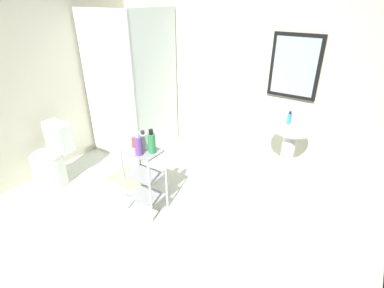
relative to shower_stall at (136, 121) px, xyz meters
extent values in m
cube|color=silver|center=(1.21, -1.22, -0.47)|extent=(4.20, 4.20, 0.02)
cube|color=beige|center=(1.21, 0.63, 0.79)|extent=(4.20, 0.10, 2.50)
cube|color=black|center=(2.02, 0.56, 0.94)|extent=(0.56, 0.03, 0.72)
cube|color=silver|center=(2.02, 0.54, 0.94)|extent=(0.48, 0.01, 0.64)
cube|color=beige|center=(-0.64, -1.22, 0.79)|extent=(0.10, 4.20, 2.50)
cube|color=white|center=(-0.10, 0.10, -0.41)|extent=(0.90, 0.90, 0.10)
cube|color=silver|center=(-0.10, -0.35, 0.59)|extent=(0.90, 0.02, 1.90)
cube|color=silver|center=(0.35, 0.10, 0.59)|extent=(0.02, 0.90, 1.90)
cylinder|color=silver|center=(0.35, -0.35, 0.59)|extent=(0.04, 0.04, 1.90)
cylinder|color=silver|center=(-0.10, 0.10, -0.36)|extent=(0.08, 0.08, 0.00)
cylinder|color=white|center=(2.16, 0.30, -0.12)|extent=(0.15, 0.15, 0.68)
ellipsoid|color=white|center=(2.16, 0.30, 0.28)|extent=(0.46, 0.37, 0.13)
cylinder|color=silver|center=(2.16, 0.42, 0.40)|extent=(0.03, 0.03, 0.10)
cylinder|color=white|center=(-0.27, -1.29, -0.26)|extent=(0.37, 0.37, 0.40)
torus|color=white|center=(-0.27, -1.29, -0.05)|extent=(0.37, 0.37, 0.04)
cube|color=white|center=(-0.27, -1.07, 0.12)|extent=(0.35, 0.17, 0.36)
cylinder|color=silver|center=(0.86, -1.12, -0.09)|extent=(0.02, 0.02, 0.74)
cylinder|color=silver|center=(1.22, -1.12, -0.09)|extent=(0.02, 0.02, 0.74)
cylinder|color=silver|center=(0.86, -0.86, -0.09)|extent=(0.02, 0.02, 0.74)
cylinder|color=silver|center=(1.22, -0.86, -0.09)|extent=(0.02, 0.02, 0.74)
cube|color=#99999E|center=(1.04, -0.99, -0.28)|extent=(0.36, 0.26, 0.02)
cube|color=#99999E|center=(1.04, -0.99, -0.01)|extent=(0.36, 0.26, 0.02)
cube|color=#99999E|center=(1.04, -0.99, 0.27)|extent=(0.36, 0.26, 0.02)
cylinder|color=#389ED1|center=(2.11, 0.31, 0.41)|extent=(0.05, 0.05, 0.12)
cylinder|color=black|center=(2.11, 0.31, 0.48)|extent=(0.03, 0.03, 0.03)
cylinder|color=#7B4BA9|center=(1.07, -1.08, 0.37)|extent=(0.07, 0.07, 0.19)
cylinder|color=silver|center=(1.07, -1.08, 0.49)|extent=(0.04, 0.04, 0.05)
cylinder|color=#369A53|center=(1.15, -0.97, 0.38)|extent=(0.08, 0.08, 0.20)
cylinder|color=black|center=(1.15, -0.97, 0.50)|extent=(0.04, 0.04, 0.05)
cylinder|color=white|center=(1.02, -0.95, 0.36)|extent=(0.07, 0.07, 0.16)
cylinder|color=#333338|center=(1.02, -0.95, 0.46)|extent=(0.04, 0.04, 0.04)
cylinder|color=#B24742|center=(0.92, -0.97, 0.33)|extent=(0.07, 0.07, 0.10)
cube|color=tan|center=(0.49, -0.65, -0.45)|extent=(0.60, 0.40, 0.02)
camera|label=1|loc=(2.86, -2.87, 1.67)|focal=27.21mm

